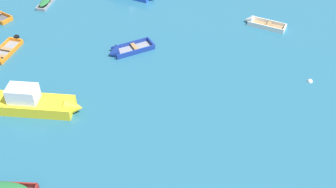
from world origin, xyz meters
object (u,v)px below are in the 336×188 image
Objects in this scene: rowboat_white_back_row_left at (257,22)px; motor_launch_yellow_near_left at (39,103)px; rowboat_grey_near_camera at (48,0)px; mooring_buoy_between_boats_right at (310,82)px; rowboat_deep_blue_near_right at (122,51)px.

motor_launch_yellow_near_left is at bearing -142.18° from rowboat_white_back_row_left.
motor_launch_yellow_near_left is 17.37m from rowboat_grey_near_camera.
motor_launch_yellow_near_left is 15.87× the size of mooring_buoy_between_boats_right.
rowboat_grey_near_camera is 7.70× the size of mooring_buoy_between_boats_right.
rowboat_white_back_row_left is at bearing 37.82° from motor_launch_yellow_near_left.
rowboat_grey_near_camera is at bearing 154.88° from mooring_buoy_between_boats_right.
rowboat_grey_near_camera is (-4.16, 16.86, -0.43)m from motor_launch_yellow_near_left.
rowboat_deep_blue_near_right is at bearing 169.40° from mooring_buoy_between_boats_right.
rowboat_deep_blue_near_right is 12.88m from rowboat_grey_near_camera.
motor_launch_yellow_near_left is at bearing -167.08° from mooring_buoy_between_boats_right.
rowboat_grey_near_camera is at bearing 172.03° from rowboat_white_back_row_left.
motor_launch_yellow_near_left reaches higher than rowboat_white_back_row_left.
motor_launch_yellow_near_left is at bearing -122.89° from rowboat_deep_blue_near_right.
rowboat_white_back_row_left is 22.13m from rowboat_grey_near_camera.
mooring_buoy_between_boats_right is at bearing -25.12° from rowboat_grey_near_camera.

